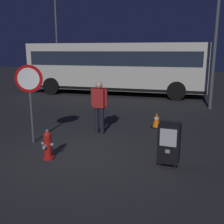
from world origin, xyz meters
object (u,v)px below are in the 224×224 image
object	(u,v)px
fire_hydrant	(48,145)
street_light_near_left	(217,22)
traffic_cone	(157,120)
newspaper_box_primary	(169,143)
stop_sign	(29,88)
bus_near	(116,66)
street_light_near_right	(56,24)
bus_far	(129,62)
pedestrian	(99,104)

from	to	relation	value
fire_hydrant	street_light_near_left	world-z (taller)	street_light_near_left
fire_hydrant	traffic_cone	xyz separation A→B (m)	(2.02, 3.63, -0.09)
newspaper_box_primary	stop_sign	world-z (taller)	stop_sign
stop_sign	bus_near	distance (m)	9.29
fire_hydrant	traffic_cone	world-z (taller)	fire_hydrant
fire_hydrant	bus_near	xyz separation A→B (m)	(-1.68, 10.15, 1.36)
street_light_near_left	street_light_near_right	world-z (taller)	street_light_near_right
newspaper_box_primary	street_light_near_right	distance (m)	16.01
bus_far	street_light_near_right	bearing A→B (deg)	-157.58
stop_sign	bus_far	size ratio (longest dim) A/B	0.21
newspaper_box_primary	street_light_near_right	size ratio (longest dim) A/B	0.13
bus_far	traffic_cone	bearing A→B (deg)	-69.81
newspaper_box_primary	stop_sign	size ratio (longest dim) A/B	0.46
bus_near	traffic_cone	bearing A→B (deg)	-64.29
fire_hydrant	stop_sign	world-z (taller)	stop_sign
fire_hydrant	street_light_near_left	size ratio (longest dim) A/B	0.11
traffic_cone	fire_hydrant	bearing A→B (deg)	-119.10
newspaper_box_primary	bus_far	size ratio (longest dim) A/B	0.10
stop_sign	bus_near	world-z (taller)	bus_near
fire_hydrant	pedestrian	bearing A→B (deg)	80.16
newspaper_box_primary	pedestrian	world-z (taller)	pedestrian
bus_far	bus_near	bearing A→B (deg)	-84.94
traffic_cone	street_light_near_right	distance (m)	13.38
street_light_near_right	pedestrian	bearing A→B (deg)	-53.73
fire_hydrant	street_light_near_left	xyz separation A→B (m)	(3.78, 7.45, 3.44)
fire_hydrant	pedestrian	world-z (taller)	pedestrian
fire_hydrant	pedestrian	distance (m)	2.46
newspaper_box_primary	bus_near	bearing A→B (deg)	115.27
fire_hydrant	bus_far	xyz separation A→B (m)	(-2.11, 14.60, 1.36)
pedestrian	traffic_cone	world-z (taller)	pedestrian
bus_far	street_light_near_left	size ratio (longest dim) A/B	1.62
stop_sign	pedestrian	world-z (taller)	stop_sign
fire_hydrant	newspaper_box_primary	world-z (taller)	newspaper_box_primary
stop_sign	newspaper_box_primary	bearing A→B (deg)	-4.81
pedestrian	bus_near	size ratio (longest dim) A/B	0.16
stop_sign	pedestrian	size ratio (longest dim) A/B	1.34
newspaper_box_primary	bus_far	xyz separation A→B (m)	(-4.96, 14.05, 1.14)
fire_hydrant	bus_far	bearing A→B (deg)	98.24
traffic_cone	street_light_near_left	distance (m)	5.50
bus_far	newspaper_box_primary	bearing A→B (deg)	-71.00
stop_sign	street_light_near_right	xyz separation A→B (m)	(-5.99, 11.64, 2.85)
bus_far	street_light_near_right	xyz separation A→B (m)	(-4.94, -2.08, 2.75)
traffic_cone	street_light_near_right	world-z (taller)	street_light_near_right
fire_hydrant	traffic_cone	bearing A→B (deg)	60.90
bus_near	street_light_near_left	distance (m)	6.44
pedestrian	bus_near	bearing A→B (deg)	105.01
fire_hydrant	street_light_near_right	world-z (taller)	street_light_near_right
newspaper_box_primary	street_light_near_left	distance (m)	7.67
bus_near	street_light_near_left	bearing A→B (deg)	-30.18
bus_near	bus_far	bearing A→B (deg)	91.64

